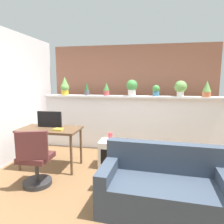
{
  "coord_description": "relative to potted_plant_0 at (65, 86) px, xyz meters",
  "views": [
    {
      "loc": [
        0.42,
        -2.64,
        1.63
      ],
      "look_at": [
        -0.29,
        1.22,
        1.01
      ],
      "focal_mm": 32.38,
      "sensor_mm": 36.0,
      "label": 1
    }
  ],
  "objects": [
    {
      "name": "vase_on_shelf",
      "position": [
        1.28,
        -0.92,
        -0.92
      ],
      "size": [
        0.08,
        0.08,
        0.14
      ],
      "primitive_type": "cylinder",
      "color": "#CC3D47",
      "rests_on": "side_cube_shelf"
    },
    {
      "name": "potted_plant_4",
      "position": [
        2.13,
        0.04,
        -0.08
      ],
      "size": [
        0.16,
        0.16,
        0.25
      ],
      "color": "#386B84",
      "rests_on": "plant_shelf"
    },
    {
      "name": "plant_shelf",
      "position": [
        1.56,
        0.03,
        -0.23
      ],
      "size": [
        4.12,
        0.28,
        0.04
      ],
      "primitive_type": "cube",
      "color": "silver",
      "rests_on": "divider_wall"
    },
    {
      "name": "potted_plant_3",
      "position": [
        1.59,
        0.04,
        -0.01
      ],
      "size": [
        0.26,
        0.26,
        0.36
      ],
      "color": "silver",
      "rests_on": "plant_shelf"
    },
    {
      "name": "book_on_desk",
      "position": [
        0.43,
        -1.34,
        -0.72
      ],
      "size": [
        0.16,
        0.13,
        0.04
      ],
      "primitive_type": "cube",
      "color": "gold",
      "rests_on": "desk"
    },
    {
      "name": "tv_monitor",
      "position": [
        0.16,
        -1.13,
        -0.58
      ],
      "size": [
        0.47,
        0.04,
        0.3
      ],
      "primitive_type": "cube",
      "color": "black",
      "rests_on": "desk"
    },
    {
      "name": "office_chair",
      "position": [
        0.31,
        -1.92,
        -1.1
      ],
      "size": [
        0.5,
        0.5,
        0.91
      ],
      "color": "#262628",
      "rests_on": "ground"
    },
    {
      "name": "desk",
      "position": [
        0.2,
        -1.21,
        -0.82
      ],
      "size": [
        1.1,
        0.6,
        0.75
      ],
      "color": "brown",
      "rests_on": "ground"
    },
    {
      "name": "brick_wall_behind",
      "position": [
        1.56,
        0.67,
        -0.24
      ],
      "size": [
        4.12,
        0.1,
        2.5
      ],
      "primitive_type": "cube",
      "color": "#935B47",
      "rests_on": "ground"
    },
    {
      "name": "potted_plant_0",
      "position": [
        0.0,
        0.0,
        0.0
      ],
      "size": [
        0.2,
        0.2,
        0.43
      ],
      "color": "gold",
      "rests_on": "plant_shelf"
    },
    {
      "name": "couch",
      "position": [
        2.19,
        -2.14,
        -1.2
      ],
      "size": [
        1.6,
        0.86,
        0.8
      ],
      "color": "#333D4C",
      "rests_on": "ground"
    },
    {
      "name": "potted_plant_6",
      "position": [
        3.18,
        -0.01,
        -0.04
      ],
      "size": [
        0.17,
        0.17,
        0.34
      ],
      "color": "#C66B42",
      "rests_on": "plant_shelf"
    },
    {
      "name": "side_cube_shelf",
      "position": [
        1.29,
        -0.97,
        -1.24
      ],
      "size": [
        0.4,
        0.41,
        0.5
      ],
      "color": "silver",
      "rests_on": "ground"
    },
    {
      "name": "potted_plant_2",
      "position": [
        1.02,
        -0.01,
        -0.06
      ],
      "size": [
        0.13,
        0.13,
        0.3
      ],
      "color": "#B7474C",
      "rests_on": "plant_shelf"
    },
    {
      "name": "divider_wall",
      "position": [
        1.56,
        0.07,
        -0.87
      ],
      "size": [
        4.12,
        0.16,
        1.24
      ],
      "primitive_type": "cube",
      "color": "silver",
      "rests_on": "ground"
    },
    {
      "name": "potted_plant_1",
      "position": [
        0.53,
        0.03,
        -0.08
      ],
      "size": [
        0.12,
        0.12,
        0.3
      ],
      "color": "#4C4C51",
      "rests_on": "plant_shelf"
    },
    {
      "name": "ground_plane",
      "position": [
        1.56,
        -1.93,
        -1.49
      ],
      "size": [
        12.0,
        12.0,
        0.0
      ],
      "primitive_type": "plane",
      "color": "brown"
    },
    {
      "name": "potted_plant_5",
      "position": [
        2.65,
        0.03,
        -0.02
      ],
      "size": [
        0.26,
        0.26,
        0.34
      ],
      "color": "silver",
      "rests_on": "plant_shelf"
    }
  ]
}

